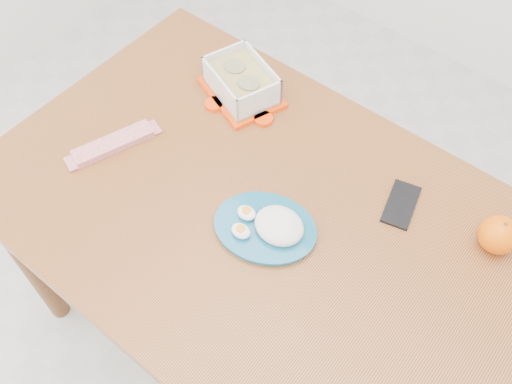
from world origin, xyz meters
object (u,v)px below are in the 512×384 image
Objects in this scene: food_container at (241,82)px; orange_fruit at (499,235)px; rice_plate at (270,226)px; dining_table at (256,228)px; smartphone at (401,204)px.

food_container is 2.93× the size of orange_fruit.
dining_table is at bearing 134.92° from rice_plate.
dining_table is 14.97× the size of orange_fruit.
dining_table is 10.14× the size of smartphone.
food_container is at bearing -179.83° from orange_fruit.
food_container is at bearing 134.73° from dining_table.
rice_plate reaches higher than smartphone.
food_container is 0.85× the size of rice_plate.
dining_table is 0.54m from orange_fruit.
dining_table is at bearing -151.07° from orange_fruit.
food_container is at bearing 118.61° from rice_plate.
rice_plate is at bearing -142.93° from smartphone.
rice_plate is at bearing -22.04° from food_container.
dining_table is 0.39m from food_container.
smartphone is (0.19, 0.24, -0.02)m from rice_plate.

